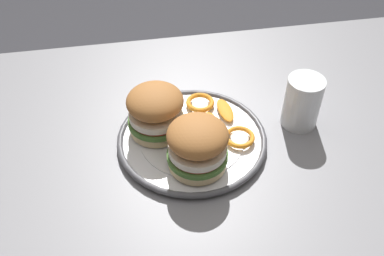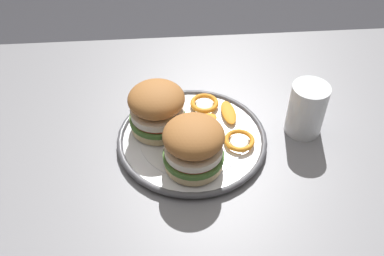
{
  "view_description": "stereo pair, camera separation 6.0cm",
  "coord_description": "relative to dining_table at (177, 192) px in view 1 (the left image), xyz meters",
  "views": [
    {
      "loc": [
        -0.07,
        -0.56,
        1.33
      ],
      "look_at": [
        0.04,
        0.05,
        0.74
      ],
      "focal_mm": 40.79,
      "sensor_mm": 36.0,
      "label": 1
    },
    {
      "loc": [
        -0.01,
        -0.56,
        1.33
      ],
      "look_at": [
        0.04,
        0.05,
        0.74
      ],
      "focal_mm": 40.79,
      "sensor_mm": 36.0,
      "label": 2
    }
  ],
  "objects": [
    {
      "name": "drinking_glass",
      "position": [
        0.27,
        0.07,
        0.13
      ],
      "size": [
        0.07,
        0.07,
        0.11
      ],
      "color": "white",
      "rests_on": "dining_table"
    },
    {
      "name": "sandwich_half_right",
      "position": [
        -0.02,
        0.08,
        0.16
      ],
      "size": [
        0.16,
        0.16,
        0.1
      ],
      "color": "beige",
      "rests_on": "dinner_plate"
    },
    {
      "name": "sandwich_half_left",
      "position": [
        0.04,
        -0.02,
        0.16
      ],
      "size": [
        0.15,
        0.15,
        0.1
      ],
      "color": "beige",
      "rests_on": "dinner_plate"
    },
    {
      "name": "orange_peel_small_curl",
      "position": [
        0.13,
        0.03,
        0.11
      ],
      "size": [
        0.08,
        0.08,
        0.01
      ],
      "color": "orange",
      "rests_on": "dinner_plate"
    },
    {
      "name": "dining_table",
      "position": [
        0.0,
        0.0,
        0.0
      ],
      "size": [
        1.39,
        0.9,
        0.7
      ],
      "color": "gray",
      "rests_on": "ground"
    },
    {
      "name": "dinner_plate",
      "position": [
        0.04,
        0.05,
        0.1
      ],
      "size": [
        0.3,
        0.3,
        0.02
      ],
      "color": "white",
      "rests_on": "dining_table"
    },
    {
      "name": "orange_peel_strip_short",
      "position": [
        0.07,
        0.09,
        0.11
      ],
      "size": [
        0.07,
        0.06,
        0.01
      ],
      "color": "orange",
      "rests_on": "dinner_plate"
    },
    {
      "name": "orange_peel_curled",
      "position": [
        0.08,
        0.14,
        0.11
      ],
      "size": [
        0.09,
        0.09,
        0.01
      ],
      "color": "orange",
      "rests_on": "dinner_plate"
    },
    {
      "name": "orange_peel_strip_long",
      "position": [
        0.12,
        0.11,
        0.11
      ],
      "size": [
        0.03,
        0.08,
        0.01
      ],
      "color": "orange",
      "rests_on": "dinner_plate"
    }
  ]
}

